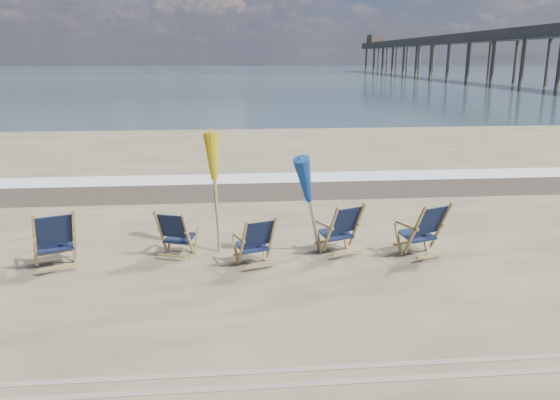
% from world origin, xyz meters
% --- Properties ---
extents(ocean, '(400.00, 400.00, 0.00)m').
position_xyz_m(ocean, '(0.00, 128.00, 0.00)').
color(ocean, '#324A54').
rests_on(ocean, ground).
extents(surf_foam, '(200.00, 1.40, 0.01)m').
position_xyz_m(surf_foam, '(0.00, 8.30, 0.00)').
color(surf_foam, silver).
rests_on(surf_foam, ground).
extents(wet_sand_strip, '(200.00, 2.60, 0.00)m').
position_xyz_m(wet_sand_strip, '(0.00, 6.80, 0.00)').
color(wet_sand_strip, '#42362A').
rests_on(wet_sand_strip, ground).
extents(tire_tracks, '(80.00, 1.30, 0.01)m').
position_xyz_m(tire_tracks, '(0.00, -2.80, 0.01)').
color(tire_tracks, gray).
rests_on(tire_tracks, ground).
extents(beach_chair_0, '(0.95, 1.00, 1.10)m').
position_xyz_m(beach_chair_0, '(-3.62, 1.34, 0.55)').
color(beach_chair_0, '#111933').
rests_on(beach_chair_0, ground).
extents(beach_chair_1, '(0.79, 0.83, 0.93)m').
position_xyz_m(beach_chair_1, '(-1.72, 1.54, 0.47)').
color(beach_chair_1, '#111933').
rests_on(beach_chair_1, ground).
extents(beach_chair_2, '(0.80, 0.84, 0.94)m').
position_xyz_m(beach_chair_2, '(-0.25, 1.11, 0.47)').
color(beach_chair_2, '#111933').
rests_on(beach_chair_2, ground).
extents(beach_chair_3, '(0.89, 0.94, 1.03)m').
position_xyz_m(beach_chair_3, '(1.36, 1.58, 0.51)').
color(beach_chair_3, '#111933').
rests_on(beach_chair_3, ground).
extents(beach_chair_4, '(0.93, 0.98, 1.08)m').
position_xyz_m(beach_chair_4, '(2.85, 1.31, 0.54)').
color(beach_chair_4, '#111933').
rests_on(beach_chair_4, ground).
extents(umbrella_yellow, '(0.30, 0.30, 2.21)m').
position_xyz_m(umbrella_yellow, '(-1.21, 1.97, 1.68)').
color(umbrella_yellow, '#A6844A').
rests_on(umbrella_yellow, ground).
extents(umbrella_blue, '(0.30, 0.30, 1.95)m').
position_xyz_m(umbrella_blue, '(0.51, 1.58, 1.44)').
color(umbrella_blue, '#A5A5AD').
rests_on(umbrella_blue, ground).
extents(fishing_pier, '(4.40, 140.00, 9.30)m').
position_xyz_m(fishing_pier, '(38.00, 74.00, 4.65)').
color(fishing_pier, '#4F4239').
rests_on(fishing_pier, ground).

